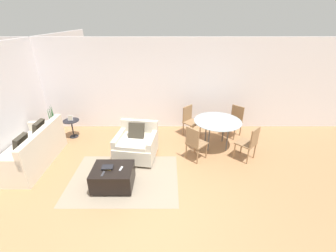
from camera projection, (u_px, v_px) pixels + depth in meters
ground_plane at (147, 197)px, 4.48m from camera, size 20.00×20.00×0.00m
wall_back at (154, 85)px, 6.80m from camera, size 12.00×0.06×2.75m
wall_left at (4, 105)px, 5.24m from camera, size 0.06×12.00×2.75m
area_rug at (125, 178)px, 4.99m from camera, size 2.36×1.75×0.01m
couch at (33, 152)px, 5.40m from camera, size 0.93×1.89×0.94m
armchair at (137, 144)px, 5.63m from camera, size 1.08×1.06×0.91m
ottoman at (114, 177)px, 4.67m from camera, size 0.83×0.66×0.45m
book_stack at (108, 167)px, 4.57m from camera, size 0.24×0.18×0.05m
tv_remote_primary at (122, 168)px, 4.57m from camera, size 0.07×0.14×0.01m
tv_remote_secondary at (104, 174)px, 4.42m from camera, size 0.06×0.16×0.01m
potted_plant at (56, 128)px, 6.66m from camera, size 0.34×0.34×1.01m
side_table at (73, 125)px, 6.58m from camera, size 0.46×0.46×0.54m
picture_frame at (71, 118)px, 6.48m from camera, size 0.15×0.06×0.16m
dining_table at (218, 123)px, 5.96m from camera, size 1.25×1.25×0.76m
dining_chair_near_left at (195, 142)px, 5.44m from camera, size 0.59×0.59×0.90m
dining_chair_near_right at (250, 142)px, 5.43m from camera, size 0.59×0.59×0.90m
dining_chair_far_left at (191, 119)px, 6.64m from camera, size 0.59×0.59×0.90m
dining_chair_far_right at (236, 119)px, 6.64m from camera, size 0.59×0.59×0.90m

